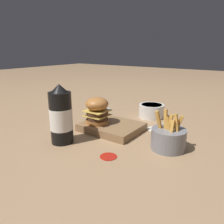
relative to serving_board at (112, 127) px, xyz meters
name	(u,v)px	position (x,y,z in m)	size (l,w,h in m)	color
ground_plane	(107,133)	(0.00, -0.03, -0.02)	(6.00, 6.00, 0.00)	#9E7A56
serving_board	(112,127)	(0.00, 0.00, 0.00)	(0.24, 0.19, 0.03)	olive
burger	(97,110)	(-0.05, -0.03, 0.07)	(0.09, 0.09, 0.11)	#AD6B33
ketchup_bottle	(61,117)	(-0.08, -0.20, 0.08)	(0.08, 0.08, 0.21)	black
fries_basket	(168,139)	(0.26, -0.03, 0.02)	(0.12, 0.12, 0.14)	slate
side_bowl	(151,111)	(0.05, 0.26, 0.02)	(0.12, 0.12, 0.06)	silver
spoon	(108,110)	(-0.19, 0.22, -0.01)	(0.09, 0.15, 0.01)	silver
ketchup_puddle	(108,156)	(0.12, -0.19, -0.01)	(0.05, 0.05, 0.00)	#B21E14
parchment_square	(166,130)	(0.18, 0.13, -0.01)	(0.16, 0.16, 0.00)	beige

